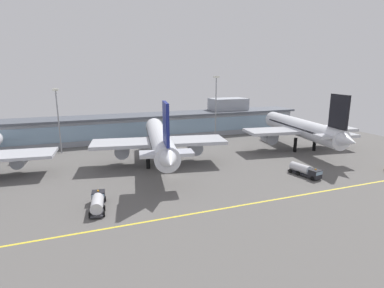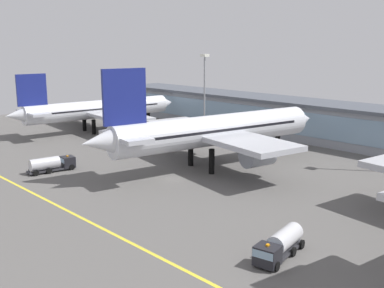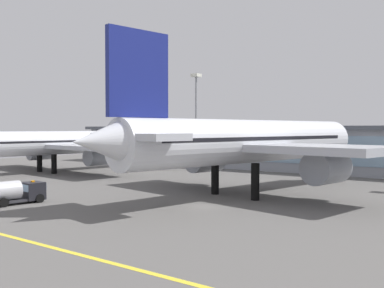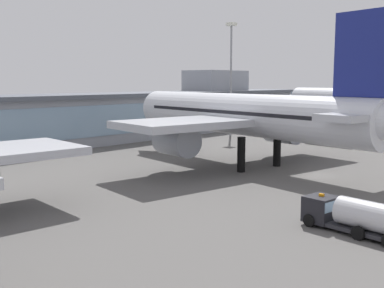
# 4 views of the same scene
# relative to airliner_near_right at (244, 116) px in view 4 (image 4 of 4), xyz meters

# --- Properties ---
(ground_plane) EXTENTS (197.47, 197.47, 0.00)m
(ground_plane) POSITION_rel_airliner_near_right_xyz_m (0.39, -11.62, -7.36)
(ground_plane) COLOR #5B5956
(terminal_building) EXTENTS (144.05, 14.00, 15.03)m
(terminal_building) POSITION_rel_airliner_near_right_xyz_m (2.64, 37.66, -2.00)
(terminal_building) COLOR #9399A3
(terminal_building) RESTS_ON ground
(airliner_near_right) EXTENTS (39.67, 54.24, 20.10)m
(airliner_near_right) POSITION_rel_airliner_near_right_xyz_m (0.00, 0.00, 0.00)
(airliner_near_right) COLOR black
(airliner_near_right) RESTS_ON ground
(airliner_far_right) EXTENTS (40.07, 52.32, 20.40)m
(airliner_far_right) POSITION_rel_airliner_near_right_xyz_m (50.75, 0.23, 0.11)
(airliner_far_right) COLOR black
(airliner_far_right) RESTS_ON ground
(baggage_tug_near) EXTENTS (3.90, 9.28, 2.90)m
(baggage_tug_near) POSITION_rel_airliner_near_right_xyz_m (-19.41, -24.68, -5.85)
(baggage_tug_near) COLOR black
(baggage_tug_near) RESTS_ON ground
(apron_light_mast_centre) EXTENTS (1.80, 1.80, 25.06)m
(apron_light_mast_centre) POSITION_rel_airliner_near_right_xyz_m (29.51, 24.68, 8.89)
(apron_light_mast_centre) COLOR gray
(apron_light_mast_centre) RESTS_ON ground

